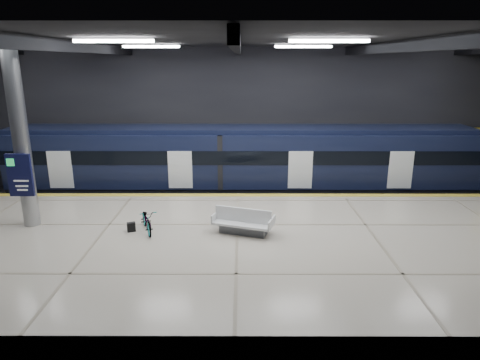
{
  "coord_description": "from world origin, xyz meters",
  "views": [
    {
      "loc": [
        0.15,
        -16.57,
        7.28
      ],
      "look_at": [
        0.1,
        1.5,
        2.2
      ],
      "focal_mm": 32.0,
      "sensor_mm": 36.0,
      "label": 1
    }
  ],
  "objects": [
    {
      "name": "bicycle",
      "position": [
        -3.36,
        -1.71,
        1.55
      ],
      "size": [
        1.18,
        1.82,
        0.9
      ],
      "primitive_type": "imported",
      "rotation": [
        0.0,
        0.0,
        0.37
      ],
      "color": "#99999E",
      "rests_on": "platform"
    },
    {
      "name": "train",
      "position": [
        1.89,
        5.5,
        2.06
      ],
      "size": [
        29.4,
        2.84,
        3.79
      ],
      "color": "black",
      "rests_on": "ground"
    },
    {
      "name": "platform",
      "position": [
        0.0,
        -2.5,
        0.55
      ],
      "size": [
        30.0,
        11.0,
        1.1
      ],
      "primitive_type": "cube",
      "color": "beige",
      "rests_on": "ground"
    },
    {
      "name": "room_shell",
      "position": [
        -0.0,
        0.0,
        5.72
      ],
      "size": [
        30.1,
        16.1,
        8.05
      ],
      "color": "black",
      "rests_on": "ground"
    },
    {
      "name": "bench",
      "position": [
        0.23,
        -1.86,
        1.44
      ],
      "size": [
        2.39,
        1.57,
        0.98
      ],
      "rotation": [
        0.0,
        0.0,
        -0.32
      ],
      "color": "#595B60",
      "rests_on": "platform"
    },
    {
      "name": "pannier_bag",
      "position": [
        -3.96,
        -1.71,
        1.28
      ],
      "size": [
        0.34,
        0.28,
        0.35
      ],
      "primitive_type": "cube",
      "rotation": [
        0.0,
        0.0,
        0.37
      ],
      "color": "black",
      "rests_on": "platform"
    },
    {
      "name": "info_column",
      "position": [
        -8.0,
        -1.03,
        4.46
      ],
      "size": [
        0.9,
        0.78,
        6.9
      ],
      "color": "#9EA0A5",
      "rests_on": "platform"
    },
    {
      "name": "ground",
      "position": [
        0.0,
        0.0,
        0.0
      ],
      "size": [
        30.0,
        30.0,
        0.0
      ],
      "primitive_type": "plane",
      "color": "black",
      "rests_on": "ground"
    },
    {
      "name": "safety_strip",
      "position": [
        0.0,
        2.75,
        1.11
      ],
      "size": [
        30.0,
        0.4,
        0.01
      ],
      "primitive_type": "cube",
      "color": "gold",
      "rests_on": "platform"
    },
    {
      "name": "rails",
      "position": [
        0.0,
        5.5,
        0.08
      ],
      "size": [
        30.0,
        1.52,
        0.16
      ],
      "color": "gray",
      "rests_on": "ground"
    }
  ]
}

